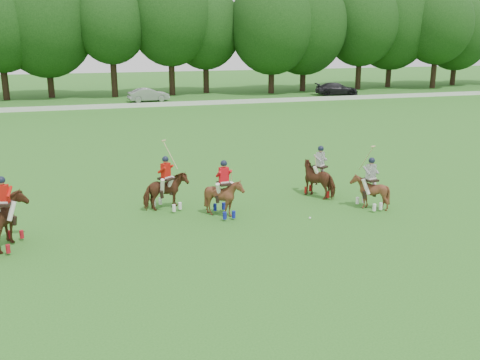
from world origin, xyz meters
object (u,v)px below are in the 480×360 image
object	(u,v)px
car_right	(337,89)
polo_red_a	(6,222)
polo_red_c	(224,197)
polo_stripe_b	(370,191)
car_mid	(149,95)
polo_stripe_a	(320,178)
polo_ball	(310,218)
polo_red_b	(166,191)

from	to	relation	value
car_right	polo_red_a	size ratio (longest dim) A/B	2.02
car_right	polo_red_c	distance (m)	45.24
car_right	polo_stripe_b	bearing A→B (deg)	168.63
car_mid	polo_stripe_b	xyz separation A→B (m)	(4.08, -39.15, 0.05)
car_right	polo_stripe_a	xyz separation A→B (m)	(-19.22, -36.95, 0.09)
car_right	polo_stripe_a	size ratio (longest dim) A/B	2.20
polo_stripe_b	polo_stripe_a	bearing A→B (deg)	119.15
car_mid	car_right	distance (m)	22.08
car_right	polo_stripe_a	bearing A→B (deg)	165.83
polo_red_a	polo_stripe_b	bearing A→B (deg)	1.26
polo_red_c	polo_stripe_b	distance (m)	6.00
polo_ball	polo_red_b	bearing A→B (deg)	151.85
polo_stripe_a	polo_ball	bearing A→B (deg)	-120.87
polo_stripe_a	polo_stripe_b	world-z (taller)	polo_stripe_b
polo_stripe_a	polo_ball	distance (m)	3.27
polo_stripe_a	polo_red_a	bearing A→B (deg)	-168.70
polo_red_c	polo_ball	world-z (taller)	polo_red_c
polo_ball	car_mid	bearing A→B (deg)	91.77
polo_stripe_a	polo_stripe_b	bearing A→B (deg)	-60.85
car_right	polo_stripe_b	distance (m)	43.09
polo_red_a	polo_stripe_a	world-z (taller)	polo_red_a
car_mid	polo_red_c	bearing A→B (deg)	170.44
car_right	polo_red_c	xyz separation A→B (m)	(-23.95, -38.38, 0.08)
polo_red_a	polo_red_b	world-z (taller)	polo_red_b
polo_red_b	polo_red_c	xyz separation A→B (m)	(2.03, -1.45, 0.01)
car_mid	car_right	size ratio (longest dim) A/B	0.86
polo_red_a	polo_stripe_a	distance (m)	12.74
polo_red_b	polo_red_c	bearing A→B (deg)	-35.46
car_mid	polo_red_b	bearing A→B (deg)	167.20
car_mid	polo_red_c	world-z (taller)	polo_red_c
polo_stripe_a	polo_red_c	bearing A→B (deg)	-163.16
car_mid	polo_stripe_b	distance (m)	39.36
polo_red_a	polo_ball	size ratio (longest dim) A/B	27.43
car_mid	polo_ball	size ratio (longest dim) A/B	47.76
car_mid	polo_stripe_a	size ratio (longest dim) A/B	1.90
polo_red_a	polo_ball	xyz separation A→B (m)	(10.86, -0.23, -0.87)
car_right	polo_red_c	bearing A→B (deg)	161.35
polo_stripe_b	car_right	bearing A→B (deg)	65.31
car_right	polo_stripe_a	distance (m)	41.65
car_mid	polo_ball	world-z (taller)	car_mid
polo_red_a	polo_stripe_a	size ratio (longest dim) A/B	1.09
car_mid	polo_red_b	distance (m)	37.14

